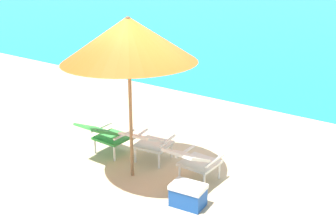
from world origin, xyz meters
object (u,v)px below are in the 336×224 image
at_px(beach_umbrella_center, 128,40).
at_px(cooler_box, 188,195).
at_px(lounge_chair_left, 105,134).
at_px(lounge_chair_right, 193,160).
at_px(lounge_chair_center, 148,141).

bearing_deg(beach_umbrella_center, cooler_box, -12.47).
height_order(lounge_chair_left, beach_umbrella_center, beach_umbrella_center).
relative_size(lounge_chair_left, lounge_chair_right, 1.00).
bearing_deg(lounge_chair_right, cooler_box, -64.98).
bearing_deg(lounge_chair_right, lounge_chair_left, -179.80).
distance_m(lounge_chair_left, cooler_box, 2.03).
bearing_deg(lounge_chair_left, beach_umbrella_center, -19.75).
bearing_deg(lounge_chair_right, beach_umbrella_center, -162.96).
relative_size(lounge_chair_right, cooler_box, 1.80).
height_order(lounge_chair_right, cooler_box, lounge_chair_right).
bearing_deg(lounge_chair_center, cooler_box, -30.27).
xyz_separation_m(lounge_chair_center, cooler_box, (1.19, -0.69, -0.24)).
distance_m(lounge_chair_left, beach_umbrella_center, 1.90).
relative_size(lounge_chair_center, cooler_box, 1.86).
bearing_deg(lounge_chair_left, lounge_chair_right, 0.20).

